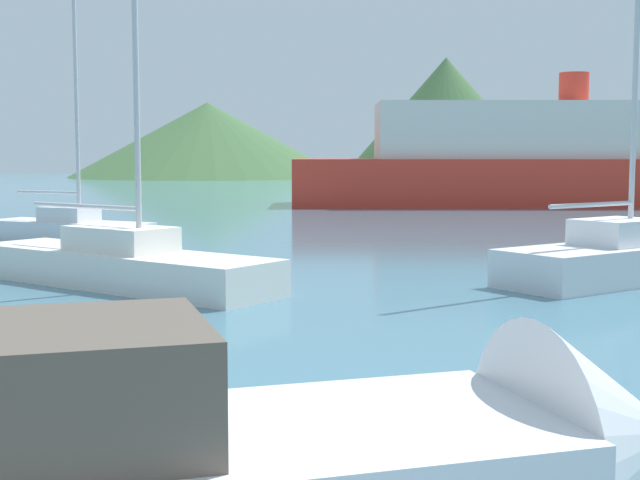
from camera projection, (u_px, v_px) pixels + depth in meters
The scene contains 7 objects.
motorboat_near at pixel (152, 472), 6.34m from camera, with size 9.58×4.95×2.29m.
sailboat_inner at pixel (617, 255), 19.33m from camera, with size 5.92×5.05×11.68m.
sailboat_middle at pixel (121, 262), 18.64m from camera, with size 7.27×5.89×10.13m.
sailboat_outer at pixel (69, 227), 27.94m from camera, with size 5.72×3.81×8.28m.
ferry_distant at pixel (572, 161), 47.87m from camera, with size 30.06×6.77×7.07m.
hill_west at pixel (208, 140), 106.86m from camera, with size 32.98×32.98×8.89m.
hill_central at pixel (446, 117), 110.86m from camera, with size 25.68×25.68×14.69m.
Camera 1 is at (-0.52, -2.14, 2.77)m, focal length 50.00 mm.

